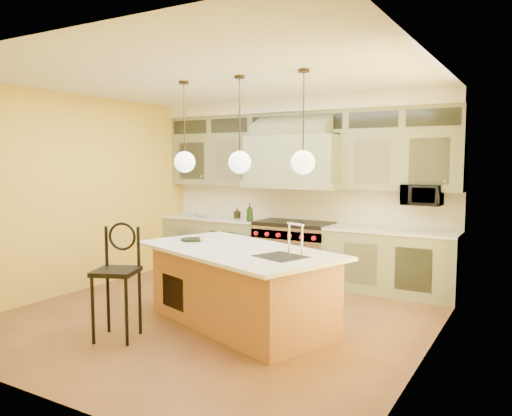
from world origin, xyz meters
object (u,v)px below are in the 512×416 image
Objects in this scene: kitchen_island at (240,286)px; counter_stool at (117,273)px; range at (294,251)px; microwave at (422,195)px.

counter_stool is (-0.92, -1.04, 0.25)m from kitchen_island.
range is 0.43× the size of kitchen_island.
microwave is at bearing 76.55° from kitchen_island.
range is 2.31m from kitchen_island.
microwave is at bearing 3.12° from range.
microwave is at bearing 32.16° from counter_stool.
range is at bearing 59.06° from counter_stool.
range is 0.95× the size of counter_stool.
kitchen_island is 3.00m from microwave.
kitchen_island is 5.15× the size of microwave.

